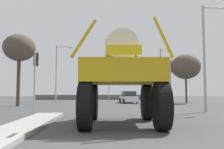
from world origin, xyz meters
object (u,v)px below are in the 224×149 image
(bare_tree_right, at_px, (186,67))
(streetlight_far_right, at_px, (162,73))
(bare_tree_left, at_px, (19,48))
(streetlight_far_left, at_px, (58,70))
(traffic_signal_near_right, at_px, (169,73))
(sedan_ahead, at_px, (128,97))
(streetlight_near_right, at_px, (207,51))
(traffic_signal_far_left, at_px, (109,84))
(oversize_sprayer, at_px, (121,77))
(traffic_signal_near_left, at_px, (36,68))

(bare_tree_right, bearing_deg, streetlight_far_right, 176.39)
(streetlight_far_right, height_order, bare_tree_left, bare_tree_left)
(streetlight_far_left, height_order, bare_tree_right, streetlight_far_left)
(traffic_signal_near_right, relative_size, streetlight_far_left, 0.48)
(sedan_ahead, relative_size, streetlight_near_right, 0.55)
(sedan_ahead, bearing_deg, bare_tree_left, 113.77)
(traffic_signal_far_left, xyz_separation_m, streetlight_near_right, (6.40, -16.33, 1.89))
(streetlight_near_right, xyz_separation_m, streetlight_far_left, (-13.31, 15.49, -0.04))
(oversize_sprayer, height_order, streetlight_far_right, streetlight_far_right)
(traffic_signal_near_left, relative_size, streetlight_near_right, 0.52)
(traffic_signal_near_right, relative_size, streetlight_near_right, 0.47)
(oversize_sprayer, height_order, streetlight_far_left, streetlight_far_left)
(traffic_signal_far_left, bearing_deg, sedan_ahead, -37.79)
(traffic_signal_near_right, distance_m, streetlight_far_left, 19.56)
(traffic_signal_near_left, distance_m, streetlight_far_right, 19.07)
(traffic_signal_far_left, relative_size, bare_tree_right, 0.54)
(bare_tree_right, bearing_deg, bare_tree_left, -163.76)
(sedan_ahead, relative_size, streetlight_far_right, 0.60)
(streetlight_near_right, bearing_deg, oversize_sprayer, -138.06)
(sedan_ahead, relative_size, streetlight_far_left, 0.55)
(traffic_signal_far_left, height_order, streetlight_near_right, streetlight_near_right)
(traffic_signal_near_right, distance_m, streetlight_far_right, 15.15)
(streetlight_far_left, bearing_deg, sedan_ahead, -6.57)
(sedan_ahead, xyz_separation_m, bare_tree_left, (-11.91, -6.59, 5.12))
(traffic_signal_far_left, xyz_separation_m, bare_tree_left, (-9.45, -8.50, 3.38))
(traffic_signal_near_right, height_order, traffic_signal_far_left, traffic_signal_near_right)
(bare_tree_left, bearing_deg, oversize_sprayer, -56.62)
(sedan_ahead, height_order, bare_tree_right, bare_tree_right)
(streetlight_far_left, bearing_deg, streetlight_near_right, -49.35)
(streetlight_near_right, xyz_separation_m, bare_tree_left, (-15.85, 7.83, 1.49))
(traffic_signal_far_left, relative_size, bare_tree_left, 0.46)
(sedan_ahead, bearing_deg, traffic_signal_near_right, 178.01)
(oversize_sprayer, xyz_separation_m, traffic_signal_near_left, (-5.08, 4.93, 0.88))
(sedan_ahead, height_order, streetlight_far_right, streetlight_far_right)
(sedan_ahead, xyz_separation_m, traffic_signal_near_left, (-7.86, -15.52, 2.24))
(traffic_signal_far_left, distance_m, streetlight_far_left, 7.20)
(streetlight_near_right, height_order, streetlight_far_right, streetlight_near_right)
(bare_tree_left, height_order, bare_tree_right, bare_tree_left)
(sedan_ahead, bearing_deg, streetlight_far_right, -105.81)
(sedan_ahead, distance_m, traffic_signal_far_left, 3.57)
(sedan_ahead, xyz_separation_m, bare_tree_right, (7.32, -0.99, 3.95))
(streetlight_near_right, relative_size, bare_tree_left, 1.06)
(oversize_sprayer, bearing_deg, streetlight_near_right, -45.36)
(traffic_signal_far_left, relative_size, streetlight_far_right, 0.48)
(oversize_sprayer, xyz_separation_m, traffic_signal_near_right, (3.64, 4.94, 0.59))
(bare_tree_left, bearing_deg, bare_tree_right, 16.24)
(sedan_ahead, relative_size, traffic_signal_far_left, 1.26)
(traffic_signal_far_left, height_order, streetlight_far_right, streetlight_far_right)
(traffic_signal_far_left, distance_m, streetlight_near_right, 17.64)
(traffic_signal_near_right, xyz_separation_m, streetlight_far_right, (3.35, 14.72, 1.26))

